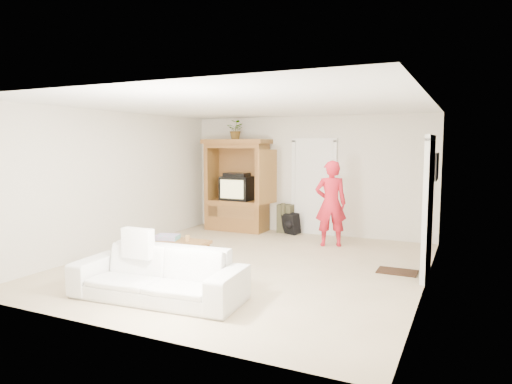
# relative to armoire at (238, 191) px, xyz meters

# --- Properties ---
(floor) EXTENTS (6.00, 6.00, 0.00)m
(floor) POSITION_rel_armoire_xyz_m (1.58, -2.66, -0.91)
(floor) COLOR tan
(floor) RESTS_ON ground
(ceiling) EXTENTS (6.00, 6.00, 0.00)m
(ceiling) POSITION_rel_armoire_xyz_m (1.58, -2.66, 1.69)
(ceiling) COLOR white
(ceiling) RESTS_ON floor
(wall_back) EXTENTS (5.50, 0.00, 5.50)m
(wall_back) POSITION_rel_armoire_xyz_m (1.58, 0.34, 0.39)
(wall_back) COLOR silver
(wall_back) RESTS_ON floor
(wall_front) EXTENTS (5.50, 0.00, 5.50)m
(wall_front) POSITION_rel_armoire_xyz_m (1.58, -5.66, 0.39)
(wall_front) COLOR silver
(wall_front) RESTS_ON floor
(wall_left) EXTENTS (0.00, 6.00, 6.00)m
(wall_left) POSITION_rel_armoire_xyz_m (-1.17, -2.66, 0.39)
(wall_left) COLOR silver
(wall_left) RESTS_ON floor
(wall_right) EXTENTS (0.00, 6.00, 6.00)m
(wall_right) POSITION_rel_armoire_xyz_m (4.33, -2.66, 0.39)
(wall_right) COLOR silver
(wall_right) RESTS_ON floor
(armoire) EXTENTS (1.82, 1.14, 2.10)m
(armoire) POSITION_rel_armoire_xyz_m (0.00, 0.00, 0.00)
(armoire) COLOR brown
(armoire) RESTS_ON floor
(door_back) EXTENTS (0.85, 0.05, 2.04)m
(door_back) POSITION_rel_armoire_xyz_m (1.73, 0.31, 0.11)
(door_back) COLOR white
(door_back) RESTS_ON floor
(doorway_right) EXTENTS (0.05, 0.90, 2.04)m
(doorway_right) POSITION_rel_armoire_xyz_m (4.30, -2.06, 0.11)
(doorway_right) COLOR black
(doorway_right) RESTS_ON floor
(framed_picture) EXTENTS (0.03, 0.60, 0.48)m
(framed_picture) POSITION_rel_armoire_xyz_m (4.31, -0.76, 0.69)
(framed_picture) COLOR black
(framed_picture) RESTS_ON wall_right
(doormat) EXTENTS (0.60, 0.40, 0.02)m
(doormat) POSITION_rel_armoire_xyz_m (3.88, -2.06, -0.90)
(doormat) COLOR #382316
(doormat) RESTS_ON floor
(plant) EXTENTS (0.40, 0.35, 0.43)m
(plant) POSITION_rel_armoire_xyz_m (-0.02, -0.03, 1.40)
(plant) COLOR #4C7238
(plant) RESTS_ON armoire
(man) EXTENTS (0.72, 0.61, 1.68)m
(man) POSITION_rel_armoire_xyz_m (2.40, -0.70, -0.07)
(man) COLOR red
(man) RESTS_ON floor
(sofa) EXTENTS (2.30, 1.05, 0.65)m
(sofa) POSITION_rel_armoire_xyz_m (1.27, -4.65, -0.58)
(sofa) COLOR silver
(sofa) RESTS_ON floor
(coffee_table) EXTENTS (0.99, 0.55, 0.37)m
(coffee_table) POSITION_rel_armoire_xyz_m (0.44, -2.99, -0.59)
(coffee_table) COLOR olive
(coffee_table) RESTS_ON floor
(towel) EXTENTS (0.44, 0.37, 0.08)m
(towel) POSITION_rel_armoire_xyz_m (0.19, -2.99, -0.50)
(towel) COLOR #FE54C8
(towel) RESTS_ON coffee_table
(candle) EXTENTS (0.08, 0.08, 0.10)m
(candle) POSITION_rel_armoire_xyz_m (0.58, -2.94, -0.49)
(candle) COLOR tan
(candle) RESTS_ON coffee_table
(backpack_black) EXTENTS (0.42, 0.35, 0.45)m
(backpack_black) POSITION_rel_armoire_xyz_m (1.29, 0.08, -0.68)
(backpack_black) COLOR black
(backpack_black) RESTS_ON floor
(backpack_olive) EXTENTS (0.35, 0.27, 0.64)m
(backpack_olive) POSITION_rel_armoire_xyz_m (1.11, 0.19, -0.59)
(backpack_olive) COLOR #47442B
(backpack_olive) RESTS_ON floor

